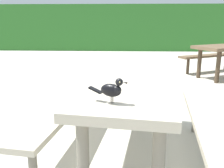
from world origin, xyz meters
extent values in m
plane|color=beige|center=(0.00, 0.00, 0.00)|extent=(60.00, 60.00, 0.00)
cube|color=#2D6B28|center=(0.00, 9.21, 0.96)|extent=(28.00, 2.21, 1.93)
cube|color=#B2A893|center=(0.19, -0.28, 0.70)|extent=(1.00, 1.89, 0.07)
cylinder|color=slate|center=(-0.18, -0.94, 0.33)|extent=(0.09, 0.09, 0.67)
cylinder|color=slate|center=(0.35, -1.01, 0.33)|extent=(0.09, 0.09, 0.67)
cylinder|color=slate|center=(0.02, 0.45, 0.33)|extent=(0.09, 0.09, 0.67)
cylinder|color=slate|center=(0.55, 0.38, 0.33)|extent=(0.09, 0.09, 0.67)
cube|color=#B2A893|center=(-0.51, -0.18, 0.41)|extent=(0.51, 1.73, 0.05)
cylinder|color=slate|center=(-0.60, -0.82, 0.20)|extent=(0.07, 0.07, 0.39)
cylinder|color=slate|center=(-0.42, 0.45, 0.20)|extent=(0.07, 0.07, 0.39)
cube|color=#B2A893|center=(0.88, -0.38, 0.41)|extent=(0.51, 1.73, 0.05)
cylinder|color=slate|center=(0.97, 0.26, 0.20)|extent=(0.07, 0.07, 0.39)
ellipsoid|color=black|center=(0.03, -0.92, 0.84)|extent=(0.17, 0.12, 0.09)
ellipsoid|color=black|center=(0.06, -0.93, 0.84)|extent=(0.09, 0.08, 0.06)
sphere|color=black|center=(0.08, -0.94, 0.90)|extent=(0.05, 0.05, 0.05)
sphere|color=#EAE08C|center=(0.10, -0.93, 0.90)|extent=(0.01, 0.01, 0.01)
sphere|color=#EAE08C|center=(0.08, -0.96, 0.90)|extent=(0.01, 0.01, 0.01)
cone|color=black|center=(0.12, -0.96, 0.90)|extent=(0.03, 0.03, 0.02)
cube|color=black|center=(-0.08, -0.87, 0.82)|extent=(0.11, 0.07, 0.04)
cylinder|color=#47423D|center=(0.04, -0.91, 0.77)|extent=(0.01, 0.01, 0.05)
cylinder|color=#47423D|center=(0.03, -0.93, 0.77)|extent=(0.01, 0.01, 0.05)
cylinder|color=#423324|center=(2.09, 2.68, 0.33)|extent=(0.09, 0.09, 0.67)
cylinder|color=#423324|center=(1.84, 3.15, 0.33)|extent=(0.09, 0.09, 0.67)
cube|color=brown|center=(2.26, 3.86, 0.41)|extent=(1.65, 1.04, 0.05)
cylinder|color=#423324|center=(1.70, 3.57, 0.20)|extent=(0.07, 0.07, 0.39)
camera|label=1|loc=(0.11, -2.52, 1.29)|focal=39.91mm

